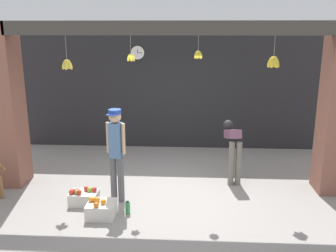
# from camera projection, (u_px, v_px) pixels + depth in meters

# --- Properties ---
(ground_plane) EXTENTS (60.00, 60.00, 0.00)m
(ground_plane) POSITION_uv_depth(u_px,v_px,m) (167.00, 192.00, 6.93)
(ground_plane) COLOR gray
(shop_back_wall) EXTENTS (7.54, 0.12, 3.08)m
(shop_back_wall) POSITION_uv_depth(u_px,v_px,m) (173.00, 87.00, 9.23)
(shop_back_wall) COLOR #232326
(shop_back_wall) RESTS_ON ground_plane
(shop_pillar_left) EXTENTS (0.70, 0.60, 3.08)m
(shop_pillar_left) POSITION_uv_depth(u_px,v_px,m) (2.00, 106.00, 7.00)
(shop_pillar_left) COLOR brown
(shop_pillar_left) RESTS_ON ground_plane
(storefront_awning) EXTENTS (5.64, 0.28, 0.85)m
(storefront_awning) POSITION_uv_depth(u_px,v_px,m) (168.00, 29.00, 6.30)
(storefront_awning) COLOR #3D3833
(shopkeeper) EXTENTS (0.34, 0.29, 1.65)m
(shopkeeper) POSITION_uv_depth(u_px,v_px,m) (116.00, 148.00, 6.36)
(shopkeeper) COLOR #56565B
(shopkeeper) RESTS_ON ground_plane
(worker_stooping) EXTENTS (0.31, 0.86, 1.12)m
(worker_stooping) POSITION_uv_depth(u_px,v_px,m) (233.00, 144.00, 7.33)
(worker_stooping) COLOR #6B665B
(worker_stooping) RESTS_ON ground_plane
(fruit_crate_oranges) EXTENTS (0.45, 0.42, 0.32)m
(fruit_crate_oranges) POSITION_uv_depth(u_px,v_px,m) (101.00, 209.00, 6.03)
(fruit_crate_oranges) COLOR silver
(fruit_crate_oranges) RESTS_ON ground_plane
(fruit_crate_apples) EXTENTS (0.48, 0.34, 0.30)m
(fruit_crate_apples) POSITION_uv_depth(u_px,v_px,m) (84.00, 197.00, 6.45)
(fruit_crate_apples) COLOR silver
(fruit_crate_apples) RESTS_ON ground_plane
(water_bottle) EXTENTS (0.08, 0.08, 0.22)m
(water_bottle) POSITION_uv_depth(u_px,v_px,m) (128.00, 208.00, 6.13)
(water_bottle) COLOR #38934C
(water_bottle) RESTS_ON ground_plane
(wall_clock) EXTENTS (0.34, 0.03, 0.34)m
(wall_clock) POSITION_uv_depth(u_px,v_px,m) (138.00, 53.00, 9.00)
(wall_clock) COLOR black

